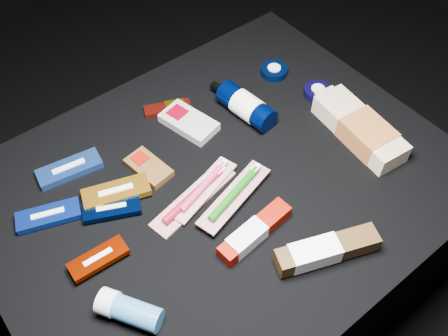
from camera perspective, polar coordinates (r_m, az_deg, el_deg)
ground at (r=1.40m, az=-0.23°, el=-11.22°), size 3.00×3.00×0.00m
cloth_table at (r=1.23m, az=-0.26°, el=-6.99°), size 0.98×0.78×0.40m
luna_bar_0 at (r=1.12m, az=-17.24°, el=-0.07°), size 0.14×0.07×0.02m
luna_bar_1 at (r=1.06m, az=-19.41°, el=-5.15°), size 0.13×0.09×0.02m
luna_bar_2 at (r=1.03m, az=-12.69°, el=-4.58°), size 0.12×0.09×0.02m
luna_bar_3 at (r=1.05m, az=-12.20°, el=-2.73°), size 0.15×0.09×0.02m
luna_bar_4 at (r=0.97m, az=-14.16°, el=-10.01°), size 0.11×0.05×0.01m
clif_bar_0 at (r=1.09m, az=-8.76°, el=0.17°), size 0.07×0.11×0.02m
clif_bar_1 at (r=1.16m, az=-4.25°, el=5.35°), size 0.10×0.14×0.02m
power_bar at (r=1.21m, az=-6.18°, el=6.87°), size 0.11×0.08×0.01m
lotion_bottle at (r=1.17m, az=2.55°, el=7.08°), size 0.07×0.19×0.06m
cream_tin_upper at (r=1.30m, az=5.73°, el=10.99°), size 0.07×0.07×0.02m
cream_tin_lower at (r=1.26m, az=10.65°, el=8.58°), size 0.07×0.07×0.02m
bodywash_bottle at (r=1.17m, az=15.34°, el=4.28°), size 0.11×0.25×0.05m
deodorant_stick at (r=0.91m, az=-10.88°, el=-15.67°), size 0.10×0.12×0.05m
toothbrush_pack_0 at (r=1.03m, az=-3.39°, el=-3.24°), size 0.22×0.09×0.02m
toothbrush_pack_1 at (r=1.04m, az=-2.29°, el=-2.19°), size 0.19×0.09×0.02m
toothbrush_pack_2 at (r=1.02m, az=1.27°, el=-2.98°), size 0.20×0.10×0.02m
toothpaste_carton_red at (r=0.97m, az=3.23°, el=-7.52°), size 0.17×0.05×0.03m
toothpaste_carton_green at (r=0.96m, az=11.20°, el=-9.30°), size 0.20×0.11×0.04m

